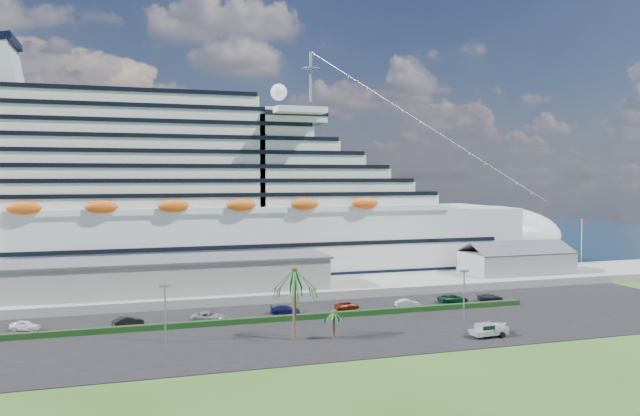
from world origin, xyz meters
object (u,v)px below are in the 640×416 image
object	(u,v)px
parked_car_3	(285,309)
boat_trailer	(492,326)
pickup_truck	(488,330)
cruise_ship	(180,207)

from	to	relation	value
parked_car_3	boat_trailer	distance (m)	34.79
pickup_truck	cruise_ship	bearing A→B (deg)	120.37
pickup_truck	boat_trailer	xyz separation A→B (m)	(1.90, 1.93, 0.05)
cruise_ship	boat_trailer	world-z (taller)	cruise_ship
cruise_ship	pickup_truck	bearing A→B (deg)	-59.63
boat_trailer	parked_car_3	bearing A→B (deg)	140.40
cruise_ship	pickup_truck	distance (m)	79.18
pickup_truck	boat_trailer	world-z (taller)	pickup_truck
parked_car_3	boat_trailer	size ratio (longest dim) A/B	0.83
cruise_ship	pickup_truck	xyz separation A→B (m)	(39.26, -67.00, -15.47)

